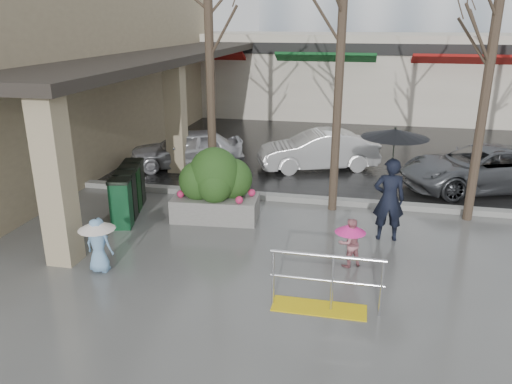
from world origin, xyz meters
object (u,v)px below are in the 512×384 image
at_px(child_blue, 98,239).
at_px(planter, 216,185).
at_px(woman, 391,175).
at_px(car_c, 481,168).
at_px(news_boxes, 128,192).
at_px(tree_mideast, 498,10).
at_px(tree_west, 208,1).
at_px(handrail, 323,289).
at_px(car_a, 187,148).
at_px(car_b, 318,150).
at_px(child_pink, 350,239).

xyz_separation_m(child_blue, planter, (1.44, 3.09, 0.18)).
relative_size(woman, child_blue, 2.30).
bearing_deg(car_c, news_boxes, -85.51).
height_order(news_boxes, car_c, car_c).
bearing_deg(tree_mideast, news_boxes, -170.20).
relative_size(tree_west, news_boxes, 3.11).
height_order(handrail, tree_west, tree_west).
height_order(woman, car_a, woman).
distance_m(handrail, car_b, 8.47).
relative_size(handrail, child_pink, 1.90).
xyz_separation_m(planter, car_c, (6.79, 3.76, -0.23)).
height_order(child_pink, car_b, car_b).
relative_size(planter, car_b, 0.56).
bearing_deg(tree_west, car_a, 121.18).
height_order(tree_west, planter, tree_west).
bearing_deg(car_a, car_c, 63.78).
bearing_deg(handrail, planter, 129.41).
xyz_separation_m(tree_mideast, news_boxes, (-8.28, -1.43, -4.26)).
height_order(planter, car_c, planter).
bearing_deg(child_blue, child_pink, -162.71).
height_order(tree_west, car_b, tree_west).
bearing_deg(woman, car_c, -128.15).
height_order(tree_mideast, news_boxes, tree_mideast).
height_order(woman, child_pink, woman).
bearing_deg(tree_mideast, child_pink, -131.83).
relative_size(tree_west, car_b, 1.78).
distance_m(news_boxes, car_c, 9.84).
height_order(handrail, car_b, car_b).
height_order(handrail, car_c, car_c).
xyz_separation_m(tree_mideast, car_b, (-4.02, 3.62, -4.23)).
bearing_deg(child_pink, woman, -149.91).
distance_m(handrail, car_a, 9.32).
bearing_deg(car_c, car_a, -111.97).
bearing_deg(car_b, child_blue, -44.22).
relative_size(child_blue, car_c, 0.24).
bearing_deg(car_a, tree_mideast, 46.94).
bearing_deg(car_a, child_pink, 18.91).
bearing_deg(child_pink, news_boxes, -49.33).
bearing_deg(child_pink, planter, -61.88).
bearing_deg(news_boxes, handrail, -47.44).
relative_size(woman, car_c, 0.56).
xyz_separation_m(tree_west, car_a, (-1.79, 2.96, -4.45)).
relative_size(handrail, tree_west, 0.28).
bearing_deg(child_blue, car_c, -137.61).
relative_size(tree_mideast, car_b, 1.70).
relative_size(woman, child_pink, 2.54).
xyz_separation_m(child_pink, car_c, (3.51, 5.62, 0.05)).
bearing_deg(car_c, tree_mideast, -35.42).
relative_size(handrail, tree_mideast, 0.29).
height_order(tree_mideast, woman, tree_mideast).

